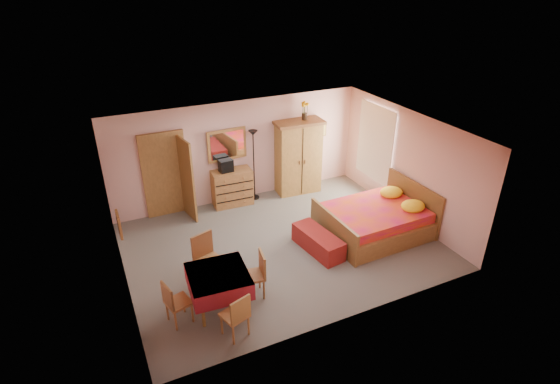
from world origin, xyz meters
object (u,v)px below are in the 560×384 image
wall_mirror (227,145)px  sunflower_vase (305,111)px  bed (375,213)px  chest_of_drawers (232,187)px  chair_west (178,302)px  chair_north (209,261)px  bench (318,242)px  chair_east (253,275)px  dining_table (219,290)px  stereo (226,166)px  wardrobe (298,157)px  chair_south (234,314)px  floor_lamp (254,165)px

wall_mirror → sunflower_vase: size_ratio=2.12×
bed → chest_of_drawers: bearing=130.8°
wall_mirror → chair_west: bearing=-124.6°
bed → chair_north: bed is taller
bench → chair_east: chair_east is taller
chair_north → chair_west: size_ratio=1.20×
chest_of_drawers → dining_table: chest_of_drawers is taller
stereo → bench: bearing=-68.8°
sunflower_vase → wardrobe: bearing=-172.1°
chair_east → bed: bearing=-67.4°
bench → chest_of_drawers: bearing=109.0°
wall_mirror → stereo: 0.52m
chest_of_drawers → chair_south: size_ratio=1.16×
wardrobe → chair_east: wardrobe is taller
chest_of_drawers → chair_west: chest_of_drawers is taller
dining_table → chair_west: (-0.73, -0.04, 0.05)m
wardrobe → chair_west: wardrobe is taller
dining_table → stereo: bearing=68.8°
wall_mirror → sunflower_vase: bearing=-10.7°
wall_mirror → bed: size_ratio=0.44×
wardrobe → chair_north: size_ratio=1.96×
wardrobe → dining_table: size_ratio=1.94×
wall_mirror → chair_west: 4.54m
chair_north → dining_table: bearing=67.4°
stereo → floor_lamp: floor_lamp is taller
chair_west → chair_north: bearing=120.9°
stereo → chair_east: stereo is taller
wardrobe → bench: wardrobe is taller
chair_south → chair_west: chair_south is taller
wall_mirror → dining_table: bearing=-116.0°
floor_lamp → bed: (1.79, -2.75, -0.40)m
dining_table → chair_south: bearing=-88.5°
wardrobe → chair_south: 5.42m
chair_north → chair_west: 1.11m
wall_mirror → bed: 3.91m
sunflower_vase → chair_east: bearing=-129.6°
wardrobe → chair_east: 4.41m
stereo → wardrobe: (1.97, -0.06, -0.10)m
chair_east → stereo: bearing=-2.9°
stereo → chair_east: (-0.73, -3.50, -0.64)m
wardrobe → chair_west: size_ratio=2.35×
dining_table → chair_north: bearing=85.5°
wall_mirror → chair_south: (-1.49, -4.48, -1.12)m
floor_lamp → dining_table: (-2.14, -3.60, -0.56)m
floor_lamp → sunflower_vase: bearing=-3.5°
bench → chair_east: (-1.79, -0.74, 0.23)m
chair_north → chair_east: 0.92m
chair_south → chair_north: 1.48m
sunflower_vase → bed: size_ratio=0.21×
chest_of_drawers → bench: bearing=-68.1°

